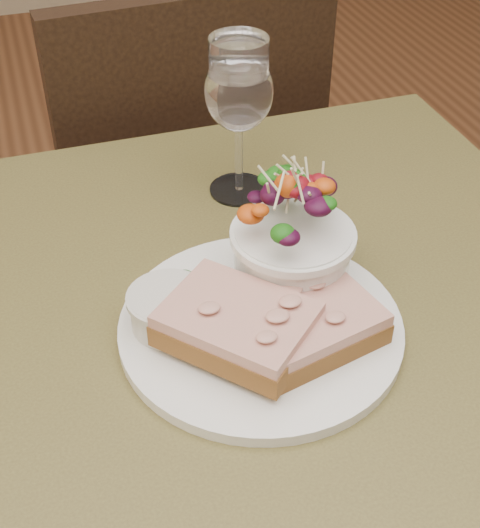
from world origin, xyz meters
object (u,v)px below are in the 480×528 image
object	(u,v)px
salad_bowl	(293,233)
wine_glass	(239,96)
cafe_table	(240,409)
dinner_plate	(261,327)
ramekin	(169,308)
sandwich_back	(238,324)
chair_far	(176,269)
sandwich_front	(309,324)

from	to	relation	value
salad_bowl	wine_glass	distance (m)	0.19
cafe_table	dinner_plate	size ratio (longest dim) A/B	3.00
cafe_table	ramekin	bearing A→B (deg)	155.97
sandwich_back	salad_bowl	xyz separation A→B (m)	(0.08, 0.07, 0.03)
salad_bowl	dinner_plate	bearing A→B (deg)	-135.03
chair_far	ramekin	distance (m)	0.81
salad_bowl	cafe_table	bearing A→B (deg)	-143.46
sandwich_back	salad_bowl	bearing A→B (deg)	89.34
dinner_plate	sandwich_front	world-z (taller)	sandwich_front
chair_far	dinner_plate	size ratio (longest dim) A/B	3.38
sandwich_front	sandwich_back	xyz separation A→B (m)	(-0.06, 0.01, 0.01)
dinner_plate	salad_bowl	bearing A→B (deg)	44.97
sandwich_front	wine_glass	world-z (taller)	wine_glass
wine_glass	ramekin	bearing A→B (deg)	-122.75
sandwich_front	salad_bowl	bearing A→B (deg)	67.06
dinner_plate	sandwich_front	distance (m)	0.05
wine_glass	chair_far	bearing A→B (deg)	89.64
chair_far	dinner_plate	xyz separation A→B (m)	(-0.06, -0.65, 0.46)
sandwich_back	wine_glass	size ratio (longest dim) A/B	0.91
chair_far	sandwich_back	distance (m)	0.84
cafe_table	salad_bowl	xyz separation A→B (m)	(0.07, 0.05, 0.17)
dinner_plate	wine_glass	world-z (taller)	wine_glass
cafe_table	dinner_plate	xyz separation A→B (m)	(0.02, 0.00, 0.11)
salad_bowl	wine_glass	xyz separation A→B (m)	(0.01, 0.19, 0.05)
sandwich_front	wine_glass	size ratio (longest dim) A/B	0.80
cafe_table	ramekin	world-z (taller)	ramekin
chair_far	sandwich_back	world-z (taller)	chair_far
dinner_plate	wine_glass	distance (m)	0.27
ramekin	salad_bowl	size ratio (longest dim) A/B	0.56
sandwich_front	wine_glass	distance (m)	0.28
ramekin	dinner_plate	bearing A→B (deg)	-16.39
dinner_plate	salad_bowl	xyz separation A→B (m)	(0.05, 0.05, 0.07)
sandwich_front	ramekin	bearing A→B (deg)	141.18
sandwich_back	ramekin	distance (m)	0.07
chair_far	sandwich_back	bearing A→B (deg)	78.55
dinner_plate	salad_bowl	distance (m)	0.09
chair_far	salad_bowl	size ratio (longest dim) A/B	7.09
dinner_plate	sandwich_front	size ratio (longest dim) A/B	1.91
ramekin	sandwich_back	bearing A→B (deg)	-40.56
sandwich_front	chair_far	bearing A→B (deg)	75.00
cafe_table	sandwich_front	world-z (taller)	sandwich_front
cafe_table	sandwich_back	distance (m)	0.14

